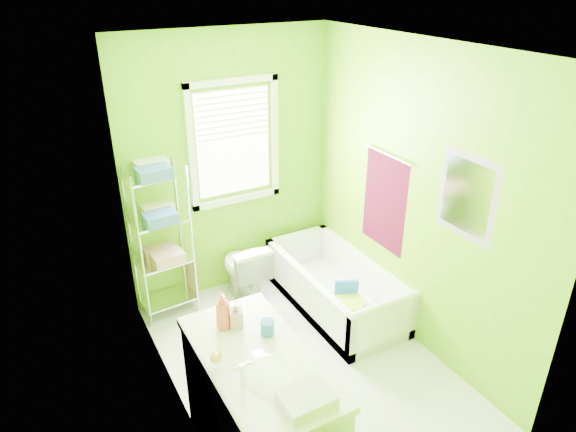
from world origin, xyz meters
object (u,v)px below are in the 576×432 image
bathtub (335,293)px  wire_shelf_unit (161,226)px  vanity (261,411)px  toilet (244,270)px

bathtub → wire_shelf_unit: size_ratio=1.02×
vanity → bathtub: bearing=41.5°
bathtub → wire_shelf_unit: (-1.45, 0.74, 0.77)m
toilet → wire_shelf_unit: bearing=-12.2°
toilet → bathtub: bearing=143.9°
toilet → wire_shelf_unit: size_ratio=0.44×
bathtub → toilet: toilet is taller
wire_shelf_unit → bathtub: bearing=-26.9°
bathtub → toilet: (-0.73, 0.56, 0.18)m
vanity → wire_shelf_unit: 2.05m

